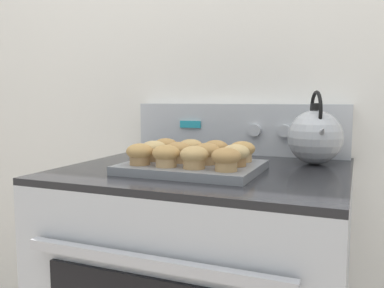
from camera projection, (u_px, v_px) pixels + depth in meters
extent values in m
cube|color=white|center=(243.00, 65.00, 1.46)|extent=(8.00, 0.05, 2.40)
cube|color=#B2B2B7|center=(148.00, 263.00, 0.84)|extent=(0.62, 0.02, 0.02)
cube|color=black|center=(208.00, 170.00, 1.16)|extent=(0.77, 0.68, 0.02)
cube|color=#B7BABF|center=(238.00, 129.00, 1.44)|extent=(0.75, 0.05, 0.18)
cube|color=teal|center=(190.00, 124.00, 1.47)|extent=(0.08, 0.01, 0.03)
cylinder|color=#B7BABF|center=(255.00, 130.00, 1.38)|extent=(0.04, 0.02, 0.04)
cylinder|color=#B7BABF|center=(285.00, 131.00, 1.34)|extent=(0.04, 0.02, 0.04)
cylinder|color=#B7BABF|center=(316.00, 132.00, 1.30)|extent=(0.04, 0.02, 0.04)
cube|color=slate|center=(192.00, 167.00, 1.09)|extent=(0.35, 0.28, 0.02)
cylinder|color=#A37A4C|center=(140.00, 159.00, 1.06)|extent=(0.05, 0.05, 0.03)
ellipsoid|color=tan|center=(140.00, 151.00, 1.05)|extent=(0.07, 0.07, 0.04)
cylinder|color=tan|center=(166.00, 161.00, 1.02)|extent=(0.05, 0.05, 0.03)
ellipsoid|color=tan|center=(166.00, 153.00, 1.02)|extent=(0.07, 0.07, 0.04)
cylinder|color=tan|center=(194.00, 163.00, 1.00)|extent=(0.05, 0.05, 0.03)
ellipsoid|color=tan|center=(194.00, 154.00, 1.00)|extent=(0.07, 0.07, 0.04)
cylinder|color=tan|center=(226.00, 165.00, 0.96)|extent=(0.05, 0.05, 0.03)
ellipsoid|color=#B2844C|center=(226.00, 156.00, 0.96)|extent=(0.07, 0.07, 0.04)
cylinder|color=#A37A4C|center=(154.00, 156.00, 1.13)|extent=(0.05, 0.05, 0.03)
ellipsoid|color=tan|center=(154.00, 148.00, 1.12)|extent=(0.07, 0.07, 0.04)
cylinder|color=tan|center=(178.00, 157.00, 1.10)|extent=(0.05, 0.05, 0.03)
ellipsoid|color=#B2844C|center=(178.00, 149.00, 1.09)|extent=(0.07, 0.07, 0.04)
cylinder|color=tan|center=(207.00, 159.00, 1.07)|extent=(0.05, 0.05, 0.03)
ellipsoid|color=#B2844C|center=(207.00, 151.00, 1.07)|extent=(0.07, 0.07, 0.04)
cylinder|color=olive|center=(236.00, 160.00, 1.04)|extent=(0.05, 0.05, 0.03)
ellipsoid|color=tan|center=(236.00, 152.00, 1.04)|extent=(0.07, 0.07, 0.04)
cylinder|color=olive|center=(166.00, 152.00, 1.20)|extent=(0.05, 0.05, 0.03)
ellipsoid|color=#B2844C|center=(166.00, 145.00, 1.20)|extent=(0.07, 0.07, 0.04)
cylinder|color=tan|center=(191.00, 154.00, 1.17)|extent=(0.05, 0.05, 0.03)
ellipsoid|color=tan|center=(191.00, 146.00, 1.17)|extent=(0.07, 0.07, 0.04)
cylinder|color=olive|center=(216.00, 155.00, 1.14)|extent=(0.05, 0.05, 0.03)
ellipsoid|color=#B2844C|center=(216.00, 147.00, 1.14)|extent=(0.07, 0.07, 0.04)
cylinder|color=tan|center=(242.00, 156.00, 1.11)|extent=(0.05, 0.05, 0.03)
ellipsoid|color=tan|center=(242.00, 149.00, 1.11)|extent=(0.07, 0.07, 0.04)
sphere|color=#ADAFB5|center=(315.00, 137.00, 1.20)|extent=(0.16, 0.16, 0.16)
cylinder|color=black|center=(316.00, 107.00, 1.19)|extent=(0.03, 0.03, 0.02)
cone|color=#ADAFB5|center=(322.00, 132.00, 1.13)|extent=(0.06, 0.08, 0.06)
torus|color=black|center=(316.00, 111.00, 1.19)|extent=(0.05, 0.12, 0.12)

